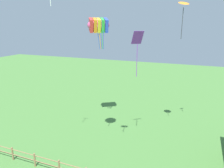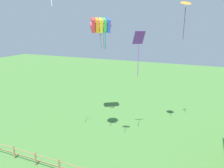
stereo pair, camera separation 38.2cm
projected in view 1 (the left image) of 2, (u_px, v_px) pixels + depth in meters
name	position (u px, v px, depth m)	size (l,w,h in m)	color
kite_rainbow_parafoil	(98.00, 25.00, 22.53)	(2.76, 2.54, 3.21)	#E54C8C
kite_purple_streamer	(137.00, 43.00, 18.58)	(1.13, 1.09, 3.95)	purple
kite_orange_delta	(184.00, 5.00, 18.69)	(1.25, 1.24, 3.24)	orange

